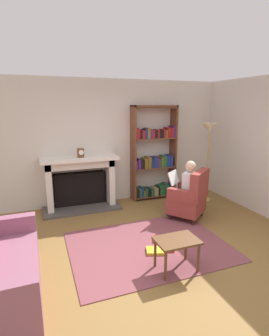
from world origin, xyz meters
TOP-DOWN VIEW (x-y plane):
  - ground at (0.00, 0.00)m, footprint 14.00×14.00m
  - back_wall at (0.00, 2.55)m, footprint 5.60×0.10m
  - side_wall_right at (2.65, 1.25)m, footprint 0.10×5.20m
  - area_rug at (0.00, 0.30)m, footprint 2.40×1.80m
  - fireplace at (-0.71, 2.30)m, footprint 1.59×0.64m
  - mantel_clock at (-0.69, 2.20)m, footprint 0.14×0.14m
  - bookshelf at (1.01, 2.33)m, footprint 1.04×0.32m
  - armchair_reading at (1.16, 1.00)m, footprint 0.89×0.88m
  - seated_reader at (1.09, 1.09)m, footprint 0.57×0.59m
  - sofa_floral at (-2.01, -0.09)m, footprint 0.75×1.71m
  - side_table at (0.10, -0.38)m, footprint 0.56×0.39m
  - scattered_books at (0.12, 0.17)m, footprint 0.48×0.57m
  - floor_lamp at (2.05, 1.73)m, footprint 0.32×0.32m

SIDE VIEW (x-z plane):
  - ground at x=0.00m, z-range 0.00..0.00m
  - area_rug at x=0.00m, z-range 0.00..0.01m
  - scattered_books at x=0.12m, z-range 0.01..0.05m
  - sofa_floral at x=-2.01m, z-range -0.10..0.75m
  - side_table at x=0.10m, z-range 0.15..0.60m
  - armchair_reading at x=1.16m, z-range -0.06..0.91m
  - fireplace at x=-0.71m, z-range 0.03..1.15m
  - seated_reader at x=1.09m, z-range 0.05..1.19m
  - bookshelf at x=1.01m, z-range -0.06..2.09m
  - mantel_clock at x=-0.69m, z-range 1.12..1.30m
  - back_wall at x=0.00m, z-range 0.00..2.70m
  - side_wall_right at x=2.65m, z-range 0.00..2.70m
  - floor_lamp at x=2.05m, z-range 0.62..2.39m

